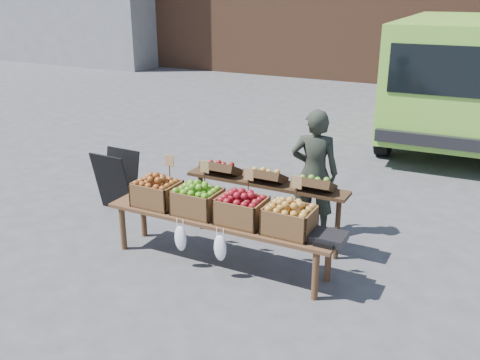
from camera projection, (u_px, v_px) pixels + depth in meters
The scene contains 11 objects.
ground at pixel (219, 282), 5.68m from camera, with size 80.00×80.00×0.00m, color #47474A.
delivery_van at pixel (459, 81), 10.56m from camera, with size 2.45×5.35×2.40m, color #7FCA3D, non-canonical shape.
vendor at pixel (314, 173), 6.57m from camera, with size 0.58×0.38×1.60m, color #252A21.
chalkboard_sign at pixel (117, 180), 7.42m from camera, with size 0.56×0.31×0.85m, color black, non-canonical shape.
back_table at pixel (265, 203), 6.39m from camera, with size 2.10×0.44×1.04m, color #372414, non-canonical shape.
display_bench at pixel (220, 241), 5.97m from camera, with size 2.70×0.56×0.57m, color #4F331D, non-canonical shape.
crate_golden_apples at pixel (157, 193), 6.18m from camera, with size 0.50×0.40×0.28m, color #945122, non-canonical shape.
crate_russet_pears at pixel (198, 202), 5.94m from camera, with size 0.50×0.40×0.28m, color #3F851C, non-canonical shape.
crate_red_apples at pixel (242, 211), 5.70m from camera, with size 0.50×0.40×0.28m, color maroon, non-canonical shape.
crate_green_apples at pixel (289, 220), 5.47m from camera, with size 0.50×0.40×0.28m, color #AA9727, non-canonical shape.
weighing_scale at pixel (329, 237), 5.32m from camera, with size 0.34×0.30×0.08m, color black.
Camera 1 is at (2.47, -4.32, 2.96)m, focal length 40.00 mm.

